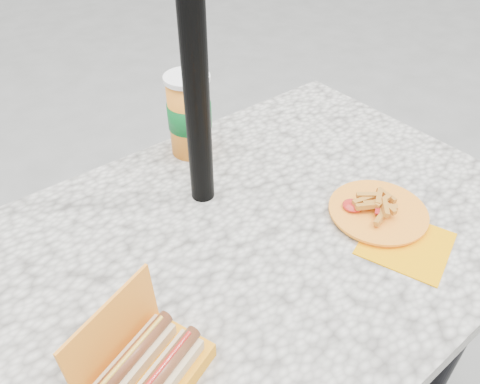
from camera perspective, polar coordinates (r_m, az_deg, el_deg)
picnic_table at (r=1.02m, az=1.07°, el=-9.61°), size 1.20×0.80×0.75m
umbrella_pole at (r=0.85m, az=-5.76°, el=18.03°), size 0.05×0.05×2.20m
hotdog_box at (r=0.73m, az=-11.21°, el=-20.46°), size 0.20×0.17×0.14m
fries_plate at (r=1.01m, az=16.63°, el=-2.50°), size 0.23×0.29×0.04m
soda_cup at (r=1.12m, az=-6.17°, el=9.33°), size 0.11×0.11×0.20m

